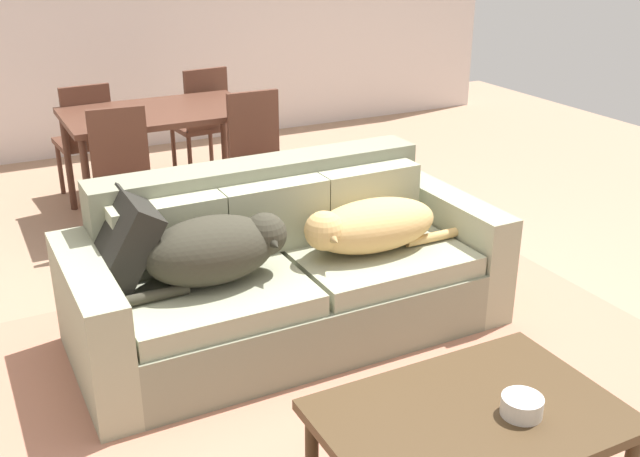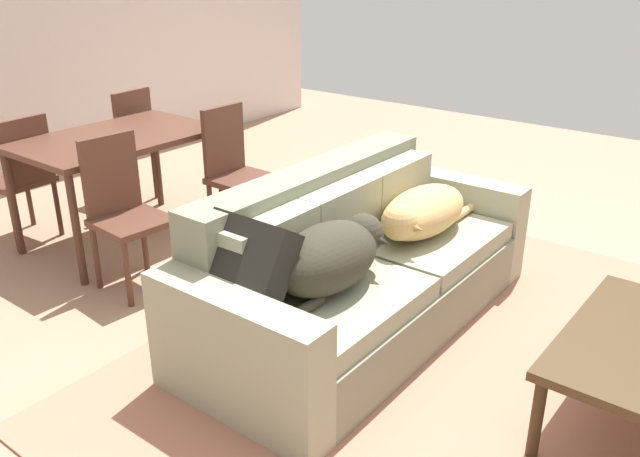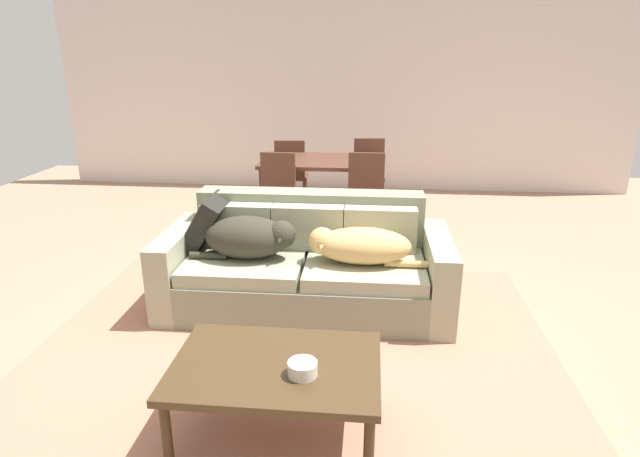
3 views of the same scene
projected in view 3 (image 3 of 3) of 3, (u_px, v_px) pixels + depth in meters
name	position (u px, v px, depth m)	size (l,w,h in m)	color
ground_plane	(307.00, 317.00, 3.93)	(10.00, 10.00, 0.00)	#A37F64
back_partition	(341.00, 92.00, 7.26)	(8.00, 0.12, 2.70)	silver
area_rug	(294.00, 351.00, 3.48)	(3.45, 2.87, 0.01)	#B3755C
couch	(307.00, 266.00, 4.05)	(2.17, 0.96, 0.84)	gray
dog_on_left_cushion	(251.00, 237.00, 3.87)	(0.79, 0.37, 0.32)	#333025
dog_on_right_cushion	(359.00, 245.00, 3.78)	(0.87, 0.36, 0.26)	tan
throw_pillow_by_left_arm	(206.00, 223.00, 4.07)	(0.15, 0.43, 0.43)	black
coffee_table	(277.00, 371.00, 2.61)	(1.04, 0.70, 0.43)	#43301B
bowl_on_coffee_table	(303.00, 369.00, 2.50)	(0.14, 0.14, 0.07)	silver
dining_table	(321.00, 166.00, 5.76)	(1.30, 0.83, 0.76)	#553124
dining_chair_near_left	(276.00, 195.00, 5.31)	(0.43, 0.43, 0.93)	#553124
dining_chair_near_right	(365.00, 197.00, 5.18)	(0.40, 0.40, 0.95)	#553124
dining_chair_far_left	(291.00, 172.00, 6.37)	(0.43, 0.43, 0.90)	#553124
dining_chair_far_right	(368.00, 172.00, 6.34)	(0.44, 0.44, 0.93)	#553124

